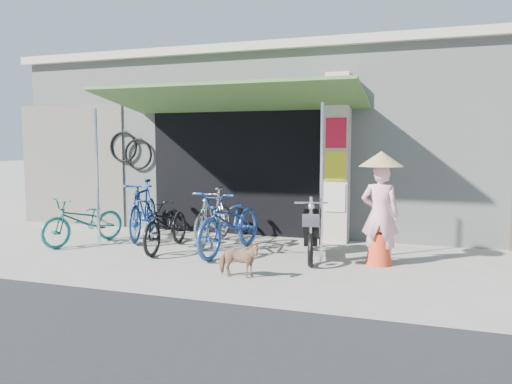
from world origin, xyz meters
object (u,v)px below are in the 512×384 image
(bike_navy, at_px, (231,222))
(nun, at_px, (380,208))
(bike_teal, at_px, (84,220))
(bike_black, at_px, (167,224))
(bike_silver, at_px, (213,216))
(street_dog, at_px, (238,260))
(moped, at_px, (311,230))
(bike_blue, at_px, (143,209))

(bike_navy, relative_size, nun, 1.17)
(bike_teal, distance_m, bike_black, 1.62)
(bike_black, distance_m, bike_silver, 0.89)
(bike_silver, relative_size, bike_navy, 0.85)
(street_dog, height_order, moped, moped)
(bike_black, height_order, nun, nun)
(bike_black, height_order, bike_navy, bike_navy)
(bike_navy, relative_size, street_dog, 3.40)
(bike_black, bearing_deg, bike_navy, 0.37)
(bike_black, xyz_separation_m, bike_navy, (1.10, 0.11, 0.07))
(bike_teal, height_order, bike_silver, bike_silver)
(bike_teal, bearing_deg, nun, 20.53)
(nun, bearing_deg, bike_teal, 2.55)
(street_dog, bearing_deg, bike_silver, 26.90)
(bike_teal, height_order, bike_black, bike_black)
(bike_silver, bearing_deg, bike_blue, 176.23)
(bike_navy, bearing_deg, nun, 6.20)
(bike_navy, relative_size, moped, 1.18)
(bike_blue, xyz_separation_m, moped, (3.30, -0.52, -0.12))
(bike_black, bearing_deg, bike_blue, 134.76)
(street_dog, bearing_deg, bike_blue, 47.93)
(bike_black, distance_m, street_dog, 2.17)
(moped, bearing_deg, bike_teal, 171.94)
(bike_blue, height_order, bike_navy, bike_blue)
(bike_teal, height_order, bike_navy, bike_navy)
(bike_silver, distance_m, nun, 2.99)
(bike_blue, distance_m, moped, 3.35)
(bike_teal, distance_m, bike_blue, 1.08)
(bike_teal, relative_size, nun, 0.96)
(bike_teal, bearing_deg, bike_blue, 68.02)
(bike_blue, bearing_deg, bike_silver, -18.91)
(bike_blue, bearing_deg, street_dog, -53.88)
(bike_blue, xyz_separation_m, nun, (4.36, -0.68, 0.28))
(street_dog, xyz_separation_m, moped, (0.64, 1.50, 0.19))
(bike_blue, relative_size, bike_black, 1.09)
(bike_navy, distance_m, moped, 1.30)
(bike_black, relative_size, bike_navy, 0.86)
(street_dog, bearing_deg, bike_black, 49.34)
(bike_teal, xyz_separation_m, bike_silver, (2.15, 0.75, 0.08))
(nun, bearing_deg, bike_navy, 0.39)
(bike_silver, xyz_separation_m, bike_navy, (0.56, -0.59, 0.01))
(bike_teal, xyz_separation_m, bike_black, (1.62, 0.04, 0.02))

